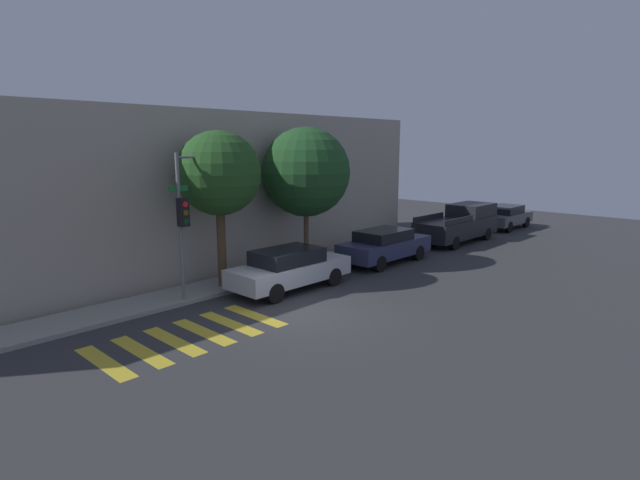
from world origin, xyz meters
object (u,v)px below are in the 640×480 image
object	(u,v)px
pickup_truck	(460,224)
tree_midblock	(306,172)
sedan_near_corner	(289,268)
tree_near_corner	(219,174)
sedan_middle	(385,245)
traffic_light_pole	(192,203)
sedan_far_end	(506,216)

from	to	relation	value
pickup_truck	tree_midblock	distance (m)	10.54
sedan_near_corner	tree_near_corner	xyz separation A→B (m)	(-1.64, 1.78, 3.36)
sedan_middle	pickup_truck	xyz separation A→B (m)	(6.81, 0.00, 0.19)
sedan_near_corner	sedan_middle	bearing A→B (deg)	0.00
traffic_light_pole	tree_near_corner	world-z (taller)	tree_near_corner
pickup_truck	sedan_far_end	world-z (taller)	pickup_truck
sedan_middle	tree_midblock	distance (m)	4.85
traffic_light_pole	sedan_far_end	size ratio (longest dim) A/B	1.17
pickup_truck	tree_midblock	xyz separation A→B (m)	(-9.93, 1.78, 3.07)
traffic_light_pole	sedan_near_corner	world-z (taller)	traffic_light_pole
sedan_middle	traffic_light_pole	bearing A→B (deg)	171.84
pickup_truck	tree_near_corner	world-z (taller)	tree_near_corner
sedan_middle	pickup_truck	distance (m)	6.81
sedan_middle	tree_midblock	bearing A→B (deg)	150.30
traffic_light_pole	sedan_middle	xyz separation A→B (m)	(8.84, -1.27, -2.52)
pickup_truck	sedan_far_end	distance (m)	5.91
sedan_far_end	tree_midblock	distance (m)	16.27
sedan_middle	tree_near_corner	xyz separation A→B (m)	(-7.40, 1.78, 3.36)
pickup_truck	tree_near_corner	xyz separation A→B (m)	(-14.20, 1.78, 3.17)
sedan_near_corner	tree_midblock	xyz separation A→B (m)	(2.64, 1.78, 3.26)
pickup_truck	tree_midblock	world-z (taller)	tree_midblock
sedan_far_end	tree_near_corner	xyz separation A→B (m)	(-20.11, 1.78, 3.38)
tree_near_corner	sedan_far_end	bearing A→B (deg)	-5.06
traffic_light_pole	pickup_truck	bearing A→B (deg)	-4.63
sedan_near_corner	tree_near_corner	distance (m)	4.14
tree_near_corner	tree_midblock	bearing A→B (deg)	0.00
sedan_far_end	pickup_truck	bearing A→B (deg)	180.00
sedan_near_corner	pickup_truck	world-z (taller)	pickup_truck
traffic_light_pole	sedan_middle	size ratio (longest dim) A/B	1.05
sedan_near_corner	tree_near_corner	size ratio (longest dim) A/B	0.82
sedan_far_end	tree_near_corner	bearing A→B (deg)	174.94
pickup_truck	tree_midblock	bearing A→B (deg)	169.84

